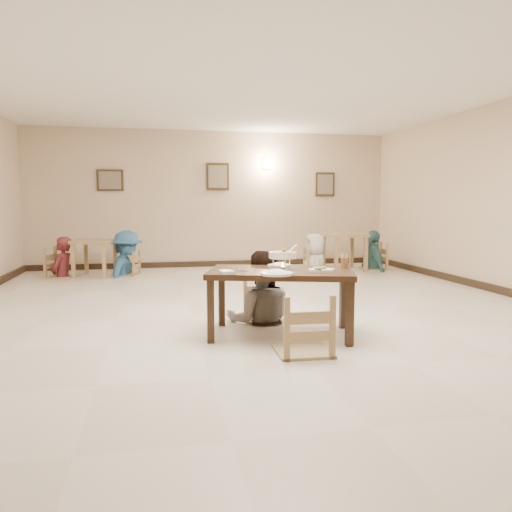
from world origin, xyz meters
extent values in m
plane|color=beige|center=(0.00, 0.00, 0.00)|extent=(10.00, 10.00, 0.00)
plane|color=white|center=(0.00, 0.00, 3.00)|extent=(10.00, 10.00, 0.00)
plane|color=beige|center=(0.00, 5.00, 1.50)|extent=(10.00, 0.00, 10.00)
cube|color=black|center=(0.00, 4.97, 0.06)|extent=(8.00, 0.06, 0.12)
cube|color=#332413|center=(-2.20, 4.96, 1.90)|extent=(0.55, 0.03, 0.45)
cube|color=gray|center=(-2.20, 4.94, 1.90)|extent=(0.45, 0.01, 0.37)
cube|color=#332413|center=(0.10, 4.96, 2.00)|extent=(0.50, 0.03, 0.60)
cube|color=gray|center=(0.10, 4.94, 2.00)|extent=(0.41, 0.01, 0.49)
cube|color=#332413|center=(2.60, 4.96, 1.85)|extent=(0.45, 0.03, 0.55)
cube|color=gray|center=(2.60, 4.94, 1.85)|extent=(0.37, 0.01, 0.45)
cube|color=#FFD88C|center=(1.20, 4.96, 2.30)|extent=(0.16, 0.05, 0.22)
cube|color=#331F11|center=(0.00, -1.05, 0.68)|extent=(1.69, 1.24, 0.06)
cube|color=#331F11|center=(-0.77, -1.21, 0.32)|extent=(0.07, 0.07, 0.65)
cube|color=#331F11|center=(0.56, -1.60, 0.32)|extent=(0.07, 0.07, 0.65)
cube|color=#331F11|center=(-0.56, -0.51, 0.32)|extent=(0.07, 0.07, 0.65)
cube|color=#331F11|center=(0.77, -0.90, 0.32)|extent=(0.07, 0.07, 0.65)
cube|color=tan|center=(-0.04, -0.30, 0.42)|extent=(0.43, 0.43, 0.05)
cube|color=tan|center=(0.05, -1.71, 0.50)|extent=(0.51, 0.51, 0.06)
imported|color=gray|center=(-0.08, -0.39, 0.85)|extent=(0.93, 0.78, 1.70)
torus|color=silver|center=(0.02, -1.05, 0.83)|extent=(0.23, 0.23, 0.01)
cylinder|color=silver|center=(0.02, -1.05, 0.72)|extent=(0.06, 0.06, 0.03)
cone|color=#FFA526|center=(0.02, -1.05, 0.77)|extent=(0.03, 0.03, 0.05)
cylinder|color=white|center=(0.02, -1.05, 0.86)|extent=(0.30, 0.30, 0.07)
cylinder|color=#C56E2F|center=(0.02, -1.05, 0.89)|extent=(0.26, 0.26, 0.02)
sphere|color=#2D7223|center=(0.03, -1.06, 0.91)|extent=(0.04, 0.04, 0.04)
cylinder|color=silver|center=(0.13, -0.99, 0.92)|extent=(0.14, 0.08, 0.09)
cylinder|color=silver|center=(0.11, -1.00, 0.77)|extent=(0.01, 0.01, 0.13)
cylinder|color=silver|center=(-0.07, -1.00, 0.77)|extent=(0.01, 0.01, 0.13)
cylinder|color=silver|center=(0.02, -1.15, 0.77)|extent=(0.01, 0.01, 0.13)
cylinder|color=white|center=(0.06, -0.75, 0.72)|extent=(0.27, 0.27, 0.02)
ellipsoid|color=white|center=(0.06, -0.75, 0.72)|extent=(0.18, 0.15, 0.06)
cylinder|color=white|center=(-0.13, -1.40, 0.72)|extent=(0.32, 0.32, 0.02)
ellipsoid|color=white|center=(-0.13, -1.40, 0.73)|extent=(0.21, 0.18, 0.07)
cylinder|color=white|center=(0.39, -1.24, 0.72)|extent=(0.28, 0.28, 0.02)
sphere|color=#2D7223|center=(0.34, -1.31, 0.74)|extent=(0.05, 0.05, 0.05)
cylinder|color=white|center=(-0.40, -1.04, 0.71)|extent=(0.11, 0.11, 0.02)
cylinder|color=maroon|center=(-0.40, -1.04, 0.72)|extent=(0.08, 0.08, 0.01)
cube|color=white|center=(-0.61, -1.20, 0.72)|extent=(0.15, 0.18, 0.03)
cube|color=silver|center=(-0.56, -1.12, 0.72)|extent=(0.03, 0.17, 0.01)
cube|color=silver|center=(-0.53, -1.12, 0.72)|extent=(0.03, 0.17, 0.01)
cylinder|color=white|center=(0.68, -1.13, 0.79)|extent=(0.08, 0.08, 0.17)
cylinder|color=orange|center=(0.68, -1.13, 0.77)|extent=(0.07, 0.07, 0.12)
cube|color=#A37F4F|center=(-2.44, 3.84, 0.68)|extent=(0.88, 0.88, 0.06)
cube|color=#A37F4F|center=(-2.80, 3.64, 0.33)|extent=(0.07, 0.07, 0.65)
cube|color=#A37F4F|center=(-2.23, 3.47, 0.33)|extent=(0.07, 0.07, 0.65)
cube|color=#A37F4F|center=(-2.64, 4.21, 0.33)|extent=(0.07, 0.07, 0.65)
cube|color=#A37F4F|center=(-2.07, 4.04, 0.33)|extent=(0.07, 0.07, 0.65)
cube|color=#A37F4F|center=(2.62, 3.74, 0.75)|extent=(0.83, 0.83, 0.06)
cube|color=#A37F4F|center=(2.31, 3.39, 0.36)|extent=(0.07, 0.07, 0.72)
cube|color=#A37F4F|center=(2.97, 3.43, 0.36)|extent=(0.07, 0.07, 0.72)
cube|color=#A37F4F|center=(2.27, 4.05, 0.36)|extent=(0.07, 0.07, 0.72)
cube|color=#A37F4F|center=(2.93, 4.09, 0.36)|extent=(0.07, 0.07, 0.72)
cube|color=tan|center=(-3.03, 3.82, 0.50)|extent=(0.51, 0.51, 0.06)
cube|color=tan|center=(-1.84, 3.91, 0.41)|extent=(0.42, 0.42, 0.05)
cube|color=tan|center=(1.96, 3.67, 0.42)|extent=(0.43, 0.43, 0.05)
cube|color=tan|center=(3.28, 3.75, 0.50)|extent=(0.51, 0.51, 0.06)
imported|color=maroon|center=(-3.03, 3.82, 0.78)|extent=(0.54, 0.66, 1.57)
imported|color=#30608A|center=(-1.84, 3.91, 0.89)|extent=(0.98, 1.29, 1.77)
imported|color=silver|center=(1.96, 3.67, 0.79)|extent=(0.58, 0.82, 1.58)
imported|color=teal|center=(3.28, 3.75, 0.84)|extent=(0.41, 0.99, 1.68)
camera|label=1|loc=(-1.31, -6.13, 1.40)|focal=35.00mm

